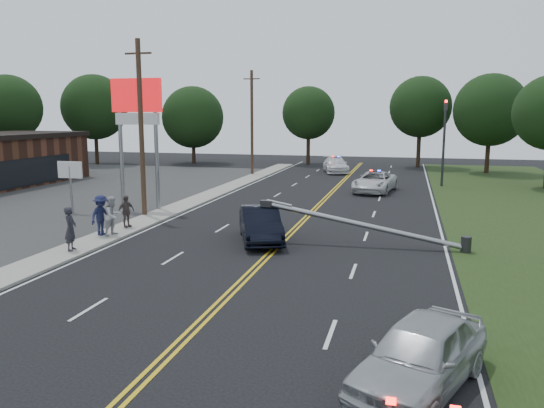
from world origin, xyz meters
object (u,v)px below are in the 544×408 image
(traffic_signal, at_px, (444,135))
(emergency_b, at_px, (336,165))
(emergency_a, at_px, (375,182))
(bystander_b, at_px, (113,216))
(small_sign, at_px, (70,174))
(crashed_sedan, at_px, (260,224))
(waiting_sedan, at_px, (420,354))
(utility_pole_mid, at_px, (141,128))
(fallen_streetlight, at_px, (374,227))
(bystander_d, at_px, (126,211))
(bystander_c, at_px, (101,215))
(utility_pole_far, at_px, (252,123))
(pylon_sign, at_px, (137,112))
(bystander_a, at_px, (71,229))

(traffic_signal, height_order, emergency_b, traffic_signal)
(emergency_a, relative_size, bystander_b, 2.96)
(small_sign, xyz_separation_m, crashed_sedan, (12.98, -4.20, -1.53))
(crashed_sedan, bearing_deg, bystander_b, 166.73)
(crashed_sedan, xyz_separation_m, waiting_sedan, (6.99, -12.15, -0.03))
(utility_pole_mid, height_order, emergency_b, utility_pole_mid)
(fallen_streetlight, xyz_separation_m, bystander_d, (-12.57, 0.54, 0.03))
(crashed_sedan, bearing_deg, utility_pole_mid, 131.32)
(crashed_sedan, relative_size, bystander_b, 2.58)
(bystander_c, bearing_deg, waiting_sedan, -113.80)
(utility_pole_mid, bearing_deg, emergency_b, 73.88)
(utility_pole_mid, distance_m, emergency_a, 18.68)
(utility_pole_mid, xyz_separation_m, utility_pole_far, (0.00, 22.00, 0.00))
(utility_pole_far, xyz_separation_m, emergency_b, (7.59, 4.27, -4.30))
(utility_pole_far, relative_size, waiting_sedan, 2.21)
(crashed_sedan, relative_size, emergency_a, 0.87)
(pylon_sign, xyz_separation_m, bystander_c, (1.88, -7.37, -4.91))
(emergency_a, xyz_separation_m, bystander_c, (-11.76, -18.72, 0.31))
(utility_pole_mid, bearing_deg, waiting_sedan, -47.14)
(utility_pole_far, distance_m, bystander_c, 27.67)
(fallen_streetlight, xyz_separation_m, bystander_b, (-12.28, -1.22, 0.15))
(pylon_sign, xyz_separation_m, traffic_signal, (18.80, 16.00, -1.79))
(small_sign, xyz_separation_m, bystander_b, (5.91, -5.22, -1.27))
(small_sign, height_order, waiting_sedan, small_sign)
(emergency_a, bearing_deg, bystander_a, -108.62)
(utility_pole_far, bearing_deg, fallen_streetlight, -62.76)
(small_sign, xyz_separation_m, bystander_d, (5.61, -3.46, -1.38))
(emergency_b, relative_size, bystander_b, 2.87)
(small_sign, height_order, fallen_streetlight, small_sign)
(utility_pole_far, bearing_deg, small_sign, -102.31)
(utility_pole_mid, height_order, bystander_b, utility_pole_mid)
(emergency_b, relative_size, bystander_d, 3.25)
(small_sign, height_order, traffic_signal, traffic_signal)
(small_sign, distance_m, emergency_a, 21.78)
(fallen_streetlight, height_order, crashed_sedan, fallen_streetlight)
(emergency_b, bearing_deg, utility_pole_mid, -121.40)
(utility_pole_mid, height_order, emergency_a, utility_pole_mid)
(bystander_b, relative_size, bystander_d, 1.13)
(pylon_sign, relative_size, bystander_a, 4.25)
(utility_pole_far, bearing_deg, emergency_b, 29.33)
(emergency_b, height_order, bystander_d, bystander_d)
(utility_pole_far, bearing_deg, emergency_a, -35.04)
(waiting_sedan, height_order, bystander_b, bystander_b)
(emergency_a, height_order, emergency_b, emergency_b)
(traffic_signal, bearing_deg, fallen_streetlight, -100.59)
(utility_pole_mid, relative_size, utility_pole_far, 1.00)
(fallen_streetlight, height_order, bystander_b, bystander_b)
(fallen_streetlight, bearing_deg, traffic_signal, 79.41)
(small_sign, height_order, crashed_sedan, small_sign)
(utility_pole_far, height_order, bystander_b, utility_pole_far)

